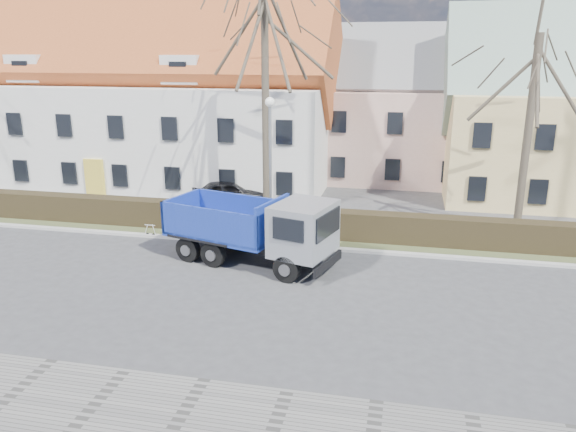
% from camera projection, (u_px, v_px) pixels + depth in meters
% --- Properties ---
extents(ground, '(120.00, 120.00, 0.00)m').
position_uv_depth(ground, '(263.00, 289.00, 20.26)').
color(ground, '#3C3C3E').
extents(curb_far, '(80.00, 0.30, 0.12)m').
position_uv_depth(curb_far, '(289.00, 246.00, 24.55)').
color(curb_far, '#A6A4A0').
rests_on(curb_far, ground).
extents(grass_strip, '(80.00, 3.00, 0.10)m').
position_uv_depth(grass_strip, '(296.00, 235.00, 26.05)').
color(grass_strip, '#424B2A').
rests_on(grass_strip, ground).
extents(hedge, '(60.00, 0.90, 1.30)m').
position_uv_depth(hedge, '(296.00, 223.00, 25.69)').
color(hedge, black).
rests_on(hedge, ground).
extents(building_white, '(26.80, 10.80, 9.50)m').
position_uv_depth(building_white, '(131.00, 106.00, 36.51)').
color(building_white, silver).
rests_on(building_white, ground).
extents(building_pink, '(10.80, 8.80, 8.00)m').
position_uv_depth(building_pink, '(397.00, 117.00, 37.05)').
color(building_pink, '#CB9E8F').
rests_on(building_pink, ground).
extents(tree_1, '(9.20, 9.20, 12.65)m').
position_uv_depth(tree_1, '(265.00, 93.00, 26.82)').
color(tree_1, '#433B2F').
rests_on(tree_1, ground).
extents(tree_2, '(8.00, 8.00, 11.00)m').
position_uv_depth(tree_2, '(530.00, 116.00, 24.64)').
color(tree_2, '#433B2F').
rests_on(tree_2, ground).
extents(dump_truck, '(7.67, 4.54, 2.89)m').
position_uv_depth(dump_truck, '(245.00, 228.00, 22.51)').
color(dump_truck, navy).
rests_on(dump_truck, ground).
extents(streetlight, '(0.49, 0.49, 6.32)m').
position_uv_depth(streetlight, '(270.00, 164.00, 26.20)').
color(streetlight, '#93979B').
rests_on(streetlight, ground).
extents(cart_frame, '(0.72, 0.42, 0.65)m').
position_uv_depth(cart_frame, '(146.00, 230.00, 25.87)').
color(cart_frame, silver).
rests_on(cart_frame, ground).
extents(parked_car_a, '(4.39, 3.16, 1.39)m').
position_uv_depth(parked_car_a, '(229.00, 193.00, 31.04)').
color(parked_car_a, black).
rests_on(parked_car_a, ground).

